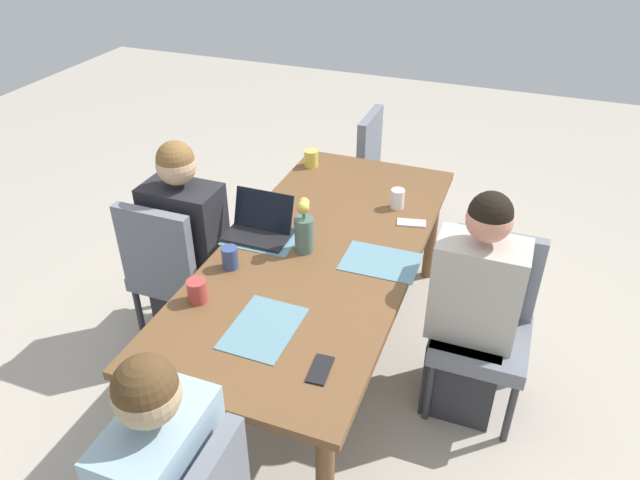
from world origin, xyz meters
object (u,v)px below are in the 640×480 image
at_px(coffee_mug_near_left, 230,258).
at_px(phone_black, 320,369).
at_px(chair_head_right_right_near, 384,171).
at_px(flower_vase, 304,227).
at_px(coffee_mug_near_right, 197,291).
at_px(person_far_left_near, 189,256).
at_px(laptop_far_left_near, 260,227).
at_px(chair_far_left_near, 173,265).
at_px(phone_silver, 411,223).
at_px(coffee_mug_centre_left, 397,199).
at_px(dining_table, 320,261).
at_px(chair_near_left_far, 486,316).
at_px(person_near_left_far, 472,319).
at_px(coffee_mug_centre_right, 311,158).

distance_m(coffee_mug_near_left, phone_black, 0.79).
distance_m(chair_head_right_right_near, coffee_mug_near_left, 1.74).
xyz_separation_m(flower_vase, coffee_mug_near_right, (-0.52, 0.28, -0.08)).
relative_size(person_far_left_near, laptop_far_left_near, 3.73).
height_order(flower_vase, coffee_mug_near_right, flower_vase).
bearing_deg(chair_far_left_near, phone_black, -121.16).
distance_m(chair_head_right_right_near, phone_silver, 1.12).
bearing_deg(flower_vase, coffee_mug_near_right, 151.43).
distance_m(person_far_left_near, coffee_mug_near_left, 0.56).
bearing_deg(coffee_mug_centre_left, coffee_mug_near_left, 144.48).
xyz_separation_m(dining_table, laptop_far_left_near, (0.01, 0.33, 0.12)).
xyz_separation_m(coffee_mug_centre_left, phone_black, (-1.30, -0.04, -0.05)).
xyz_separation_m(chair_near_left_far, person_near_left_far, (-0.07, 0.06, 0.03)).
relative_size(person_near_left_far, phone_black, 7.97).
bearing_deg(chair_near_left_far, coffee_mug_centre_right, 56.90).
xyz_separation_m(person_far_left_near, chair_near_left_far, (0.09, -1.57, -0.03)).
relative_size(flower_vase, phone_silver, 1.90).
height_order(chair_head_right_right_near, coffee_mug_centre_left, chair_head_right_right_near).
bearing_deg(phone_silver, coffee_mug_centre_left, -63.05).
xyz_separation_m(chair_far_left_near, coffee_mug_near_right, (-0.46, -0.46, 0.29)).
bearing_deg(phone_silver, coffee_mug_near_left, 31.76).
distance_m(dining_table, coffee_mug_near_left, 0.46).
height_order(coffee_mug_near_right, phone_silver, coffee_mug_near_right).
distance_m(coffee_mug_near_right, phone_black, 0.67).
relative_size(coffee_mug_near_right, coffee_mug_centre_right, 1.01).
bearing_deg(phone_silver, chair_near_left_far, 132.08).
height_order(chair_head_right_right_near, coffee_mug_centre_right, chair_head_right_right_near).
height_order(person_far_left_near, coffee_mug_centre_left, person_far_left_near).
xyz_separation_m(person_near_left_far, flower_vase, (-0.03, 0.83, 0.34)).
height_order(coffee_mug_near_left, phone_black, coffee_mug_near_left).
xyz_separation_m(coffee_mug_near_left, coffee_mug_centre_right, (1.14, 0.04, -0.00)).
height_order(chair_far_left_near, laptop_far_left_near, laptop_far_left_near).
xyz_separation_m(chair_head_right_right_near, coffee_mug_centre_left, (-0.87, -0.30, 0.29)).
height_order(chair_near_left_far, phone_black, chair_near_left_far).
xyz_separation_m(chair_head_right_right_near, flower_vase, (-1.44, 0.02, 0.37)).
distance_m(person_far_left_near, coffee_mug_near_right, 0.72).
xyz_separation_m(person_far_left_near, coffee_mug_near_left, (-0.27, -0.41, 0.26)).
bearing_deg(coffee_mug_centre_left, chair_head_right_right_near, 18.86).
xyz_separation_m(coffee_mug_centre_right, phone_silver, (-0.46, -0.74, -0.05)).
bearing_deg(chair_near_left_far, person_far_left_near, 93.26).
bearing_deg(phone_black, laptop_far_left_near, 34.60).
relative_size(dining_table, phone_black, 14.16).
xyz_separation_m(chair_far_left_near, chair_head_right_right_near, (1.50, -0.76, 0.00)).
relative_size(chair_near_left_far, coffee_mug_centre_left, 8.29).
distance_m(flower_vase, coffee_mug_centre_right, 0.94).
xyz_separation_m(chair_head_right_right_near, coffee_mug_near_left, (-1.69, 0.29, 0.29)).
distance_m(flower_vase, laptop_far_left_near, 0.28).
distance_m(dining_table, coffee_mug_centre_left, 0.60).
xyz_separation_m(coffee_mug_near_left, coffee_mug_near_right, (-0.27, 0.01, -0.00)).
bearing_deg(flower_vase, laptop_far_left_near, 78.50).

